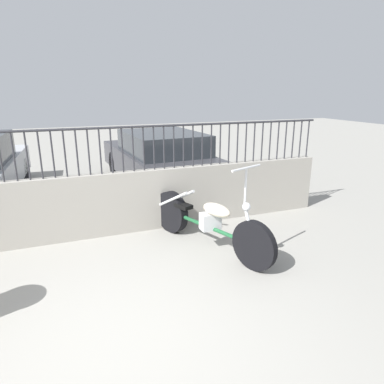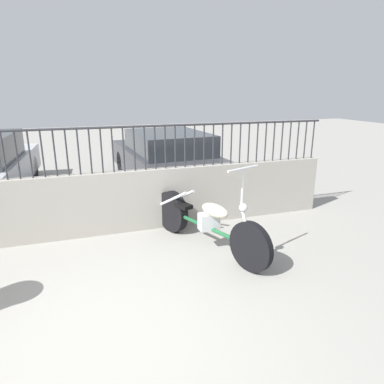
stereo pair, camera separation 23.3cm
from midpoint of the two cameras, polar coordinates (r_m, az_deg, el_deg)
The scene contains 5 objects.
ground_plane at distance 3.50m, azimuth -15.85°, elevation -23.41°, with size 40.00×40.00×0.00m, color gray.
low_wall at distance 5.52m, azimuth -18.98°, elevation -2.44°, with size 8.42×0.18×1.00m.
fence_railing at distance 5.30m, azimuth -19.96°, elevation 7.47°, with size 8.42×0.04×0.70m.
motorcycle_green at distance 5.01m, azimuth 0.24°, elevation -4.68°, with size 0.99×2.26×1.33m.
car_dark_grey at distance 8.16m, azimuth -6.05°, elevation 5.56°, with size 2.04×4.62×1.29m.
Camera 1 is at (-0.22, -2.67, 2.22)m, focal length 32.00 mm.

